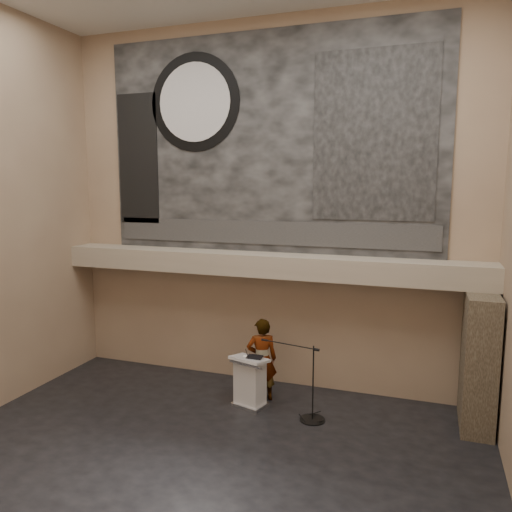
% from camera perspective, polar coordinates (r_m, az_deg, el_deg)
% --- Properties ---
extents(floor, '(10.00, 10.00, 0.00)m').
position_cam_1_polar(floor, '(9.33, -7.06, -22.72)').
color(floor, black).
rests_on(floor, ground).
extents(wall_back, '(10.00, 0.02, 8.50)m').
position_cam_1_polar(wall_back, '(11.72, 1.30, 5.62)').
color(wall_back, '#8E735A').
rests_on(wall_back, floor).
extents(soffit, '(10.00, 0.80, 0.50)m').
position_cam_1_polar(soffit, '(11.48, 0.66, -0.96)').
color(soffit, gray).
rests_on(soffit, wall_back).
extents(sprinkler_left, '(0.04, 0.04, 0.06)m').
position_cam_1_polar(sprinkler_left, '(12.08, -6.63, -1.90)').
color(sprinkler_left, '#B2893D').
rests_on(sprinkler_left, soffit).
extents(sprinkler_right, '(0.04, 0.04, 0.06)m').
position_cam_1_polar(sprinkler_right, '(11.03, 9.98, -2.95)').
color(sprinkler_right, '#B2893D').
rests_on(sprinkler_right, soffit).
extents(banner, '(8.00, 0.05, 5.00)m').
position_cam_1_polar(banner, '(11.71, 1.28, 12.72)').
color(banner, black).
rests_on(banner, wall_back).
extents(banner_text_strip, '(7.76, 0.02, 0.55)m').
position_cam_1_polar(banner_text_strip, '(11.70, 1.18, 2.67)').
color(banner_text_strip, '#2C2C2C').
rests_on(banner_text_strip, banner).
extents(banner_clock_rim, '(2.30, 0.02, 2.30)m').
position_cam_1_polar(banner_clock_rim, '(12.46, -7.03, 17.03)').
color(banner_clock_rim, black).
rests_on(banner_clock_rim, banner).
extents(banner_clock_face, '(1.84, 0.02, 1.84)m').
position_cam_1_polar(banner_clock_face, '(12.45, -7.07, 17.04)').
color(banner_clock_face, silver).
rests_on(banner_clock_face, banner).
extents(banner_building_print, '(2.60, 0.02, 3.60)m').
position_cam_1_polar(banner_building_print, '(11.17, 13.32, 13.23)').
color(banner_building_print, black).
rests_on(banner_building_print, banner).
extents(banner_brick_print, '(1.10, 0.02, 3.20)m').
position_cam_1_polar(banner_brick_print, '(13.11, -13.32, 10.72)').
color(banner_brick_print, black).
rests_on(banner_brick_print, banner).
extents(stone_pier, '(0.60, 1.40, 2.70)m').
position_cam_1_polar(stone_pier, '(10.90, 24.12, -10.90)').
color(stone_pier, '#3D3325').
rests_on(stone_pier, floor).
extents(lectern, '(0.88, 0.73, 1.14)m').
position_cam_1_polar(lectern, '(11.11, -0.70, -14.17)').
color(lectern, silver).
rests_on(lectern, floor).
extents(binder, '(0.34, 0.28, 0.04)m').
position_cam_1_polar(binder, '(10.87, -0.17, -11.48)').
color(binder, black).
rests_on(binder, lectern).
extents(papers, '(0.20, 0.27, 0.00)m').
position_cam_1_polar(papers, '(10.90, -1.11, -11.52)').
color(papers, white).
rests_on(papers, lectern).
extents(speaker_person, '(0.80, 0.69, 1.86)m').
position_cam_1_polar(speaker_person, '(11.30, 0.66, -11.72)').
color(speaker_person, white).
rests_on(speaker_person, floor).
extents(mic_stand, '(1.43, 0.52, 1.58)m').
position_cam_1_polar(mic_stand, '(10.71, 6.27, -16.96)').
color(mic_stand, black).
rests_on(mic_stand, floor).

